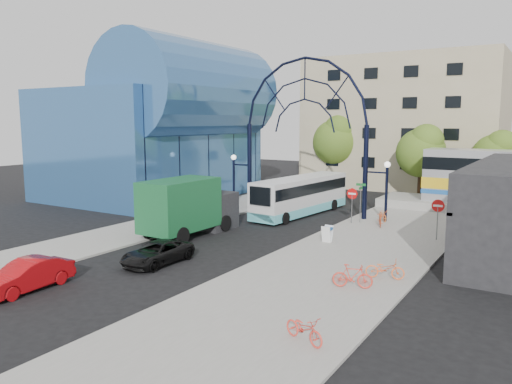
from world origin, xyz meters
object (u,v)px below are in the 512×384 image
Objects in this scene: tree_north_a at (422,150)px; bike_far_a at (385,269)px; do_not_enter_sign at (438,210)px; black_suv at (157,253)px; tree_north_b at (337,139)px; green_truck at (190,207)px; city_bus at (301,195)px; bike_near_b at (380,219)px; bike_far_b at (352,276)px; bike_far_c at (304,329)px; stop_sign at (352,197)px; tree_north_c at (497,155)px; sandwich_board at (327,232)px; street_name_sign at (361,194)px; gateway_arch at (304,104)px; red_sedan at (27,275)px; bike_near_a at (383,215)px.

tree_north_a is 25.65m from bike_far_a.
black_suv is (-11.13, -12.43, -1.40)m from do_not_enter_sign.
tree_north_b reaches higher than green_truck.
do_not_enter_sign is 11.61m from city_bus.
bike_near_b is 0.93× the size of bike_far_b.
bike_near_b is at bearing -59.07° from tree_north_b.
bike_far_a is at bearing 19.54° from bike_far_c.
stop_sign is 14.01m from bike_far_b.
tree_north_a is 1.08× the size of tree_north_c.
stop_sign is 0.31× the size of tree_north_b.
green_truck is (-8.48, -2.40, 1.09)m from sandwich_board.
do_not_enter_sign is 0.60× the size of black_suv.
city_bus is at bearing 168.85° from street_name_sign.
gateway_arch is 13.80× the size of sandwich_board.
tree_north_b is 38.65m from red_sedan.
city_bus reaches higher than bike_far_a.
stop_sign is at bearing 68.49° from red_sedan.
street_name_sign is 2.32m from bike_near_b.
bike_far_b is at bearing -66.07° from tree_north_b.
city_bus is 1.48× the size of green_truck.
gateway_arch is 18.60m from bike_far_a.
tree_north_b is 32.91m from black_suv.
bike_near_b is at bearing 64.38° from black_suv.
tree_north_c is 18.96m from city_bus.
tree_north_c is 3.74× the size of bike_far_b.
sandwich_board is 0.15× the size of tree_north_c.
black_suv is 17.66m from bike_near_a.
tree_north_b is 4.95× the size of bike_near_b.
tree_north_b is at bearing 117.65° from street_name_sign.
bike_near_a is (1.22, 1.37, -1.59)m from street_name_sign.
green_truck is (-2.88, -10.42, -6.72)m from gateway_arch.
tree_north_a is at bearing -161.56° from tree_north_c.
bike_near_b is at bearing 3.68° from bike_far_a.
bike_near_a is at bearing 80.96° from bike_near_b.
black_suv is at bearing -131.85° from do_not_enter_sign.
tree_north_a is 4.09× the size of bike_far_c.
tree_north_c is at bearing 50.02° from bike_near_b.
bike_near_a is (8.54, 22.38, -0.14)m from red_sedan.
street_name_sign is at bearing -93.96° from tree_north_a.
bike_near_a is (6.42, -0.03, -8.02)m from gateway_arch.
stop_sign is at bearing -64.17° from tree_north_b.
black_suv is at bearing -111.98° from tree_north_c.
sandwich_board is 0.12× the size of tree_north_b.
bike_far_c is at bearing -100.89° from bike_near_b.
black_suv is at bearing -85.13° from city_bus.
gateway_arch is at bearing 15.75° from bike_far_b.
city_bus reaches higher than bike_far_c.
bike_far_a reaches higher than bike_far_c.
bike_far_c is at bearing -37.68° from green_truck.
bike_near_b is at bearing 78.26° from sandwich_board.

